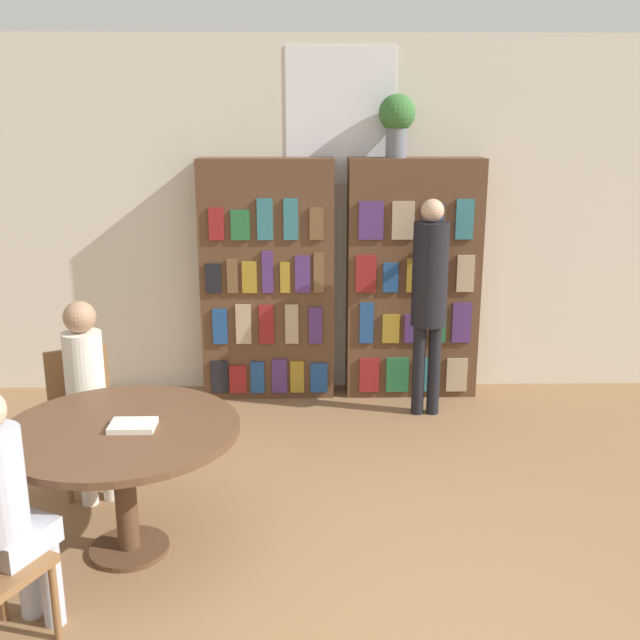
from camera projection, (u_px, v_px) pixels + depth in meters
wall_back at (340, 218)px, 6.40m from camera, size 6.40×0.07×3.00m
bookshelf_left at (268, 280)px, 6.33m from camera, size 1.11×0.34×2.02m
bookshelf_right at (413, 280)px, 6.35m from camera, size 1.11×0.34×2.02m
flower_vase at (397, 119)px, 6.01m from camera, size 0.30×0.30×0.50m
reading_table at (122, 446)px, 4.03m from camera, size 1.28×1.28×0.75m
chair_left_side at (83, 410)px, 4.88m from camera, size 0.54×0.54×0.89m
seated_reader_left at (87, 387)px, 4.67m from camera, size 0.37×0.40×1.26m
seated_reader_right at (4, 501)px, 3.31m from camera, size 0.38×0.41×1.25m
librarian_standing at (430, 287)px, 5.86m from camera, size 0.28×0.55×1.75m
open_book_on_table at (133, 426)px, 3.97m from camera, size 0.24×0.18×0.03m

